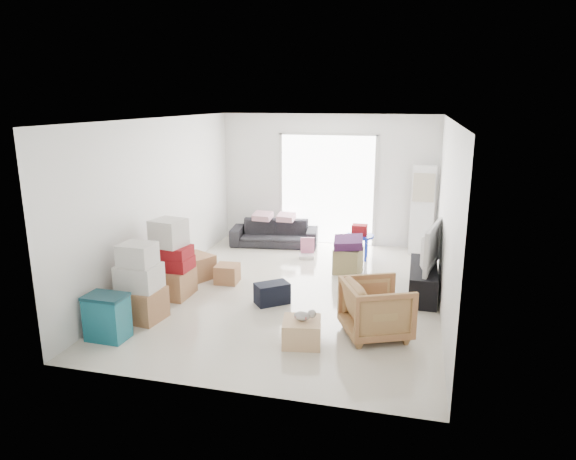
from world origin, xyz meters
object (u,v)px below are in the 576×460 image
(wood_crate, at_px, (302,332))
(tv_console, at_px, (423,281))
(television, at_px, (424,262))
(ottoman, at_px, (348,261))
(armchair, at_px, (376,306))
(sofa, at_px, (274,229))
(kids_table, at_px, (359,234))
(ac_tower, at_px, (422,210))
(storage_bins, at_px, (107,317))

(wood_crate, bearing_deg, tv_console, 55.05)
(television, bearing_deg, ottoman, 71.11)
(tv_console, xyz_separation_m, armchair, (-0.59, -1.65, 0.18))
(sofa, bearing_deg, kids_table, -23.67)
(ottoman, bearing_deg, armchair, -74.03)
(kids_table, bearing_deg, ottoman, -96.21)
(tv_console, relative_size, sofa, 0.77)
(ac_tower, distance_m, tv_console, 2.38)
(armchair, bearing_deg, ac_tower, -32.14)
(ac_tower, relative_size, tv_console, 1.27)
(tv_console, height_order, kids_table, kids_table)
(armchair, bearing_deg, sofa, 8.32)
(tv_console, distance_m, wood_crate, 2.57)
(storage_bins, bearing_deg, wood_crate, 11.09)
(sofa, bearing_deg, tv_console, -42.93)
(kids_table, relative_size, wood_crate, 1.43)
(ac_tower, relative_size, television, 1.49)
(sofa, relative_size, storage_bins, 3.01)
(armchair, bearing_deg, storage_bins, 81.43)
(wood_crate, bearing_deg, television, 55.05)
(ottoman, relative_size, wood_crate, 0.94)
(sofa, distance_m, wood_crate, 4.52)
(sofa, height_order, ottoman, sofa)
(tv_console, bearing_deg, kids_table, 126.34)
(storage_bins, xyz_separation_m, ottoman, (2.62, 3.33, -0.08))
(armchair, relative_size, kids_table, 1.20)
(television, distance_m, kids_table, 2.00)
(ac_tower, relative_size, armchair, 2.15)
(kids_table, bearing_deg, ac_tower, 30.86)
(wood_crate, bearing_deg, storage_bins, -168.91)
(ottoman, xyz_separation_m, wood_crate, (-0.19, -2.86, -0.07))
(storage_bins, bearing_deg, sofa, 79.41)
(ottoman, bearing_deg, storage_bins, -128.18)
(storage_bins, height_order, kids_table, kids_table)
(storage_bins, relative_size, wood_crate, 1.26)
(television, xyz_separation_m, sofa, (-3.02, 2.14, -0.19))
(ac_tower, height_order, storage_bins, ac_tower)
(tv_console, height_order, armchair, armchair)
(ac_tower, height_order, wood_crate, ac_tower)
(armchair, distance_m, kids_table, 3.31)
(storage_bins, bearing_deg, ac_tower, 51.68)
(ac_tower, relative_size, sofa, 0.98)
(ac_tower, distance_m, television, 2.32)
(sofa, relative_size, kids_table, 2.65)
(storage_bins, bearing_deg, kids_table, 57.08)
(armchair, height_order, ottoman, armchair)
(ac_tower, relative_size, ottoman, 3.92)
(kids_table, bearing_deg, television, -53.66)
(ac_tower, relative_size, wood_crate, 3.70)
(armchair, bearing_deg, wood_crate, 93.12)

